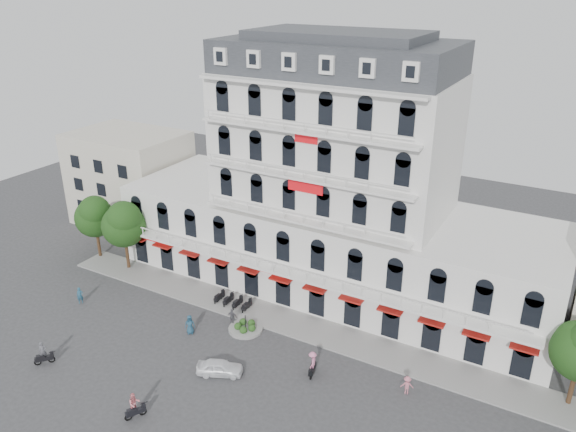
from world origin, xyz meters
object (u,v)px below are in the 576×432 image
Objects in this scene: parked_car at (220,367)px; rider_center at (313,363)px; rider_west at (43,354)px; rider_southwest at (135,405)px.

parked_car is 7.65m from rider_center.
rider_center is at bearing -86.05° from parked_car.
rider_west is at bearing -77.90° from rider_center.
rider_west is at bearing 89.65° from parked_car.
rider_southwest is at bearing -54.21° from rider_center.
rider_southwest is (-2.53, -7.14, 0.50)m from parked_car.
parked_car is 15.07m from rider_west.
rider_west reaches higher than parked_car.
rider_west is 11.24m from rider_southwest.
rider_center reaches higher than rider_southwest.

